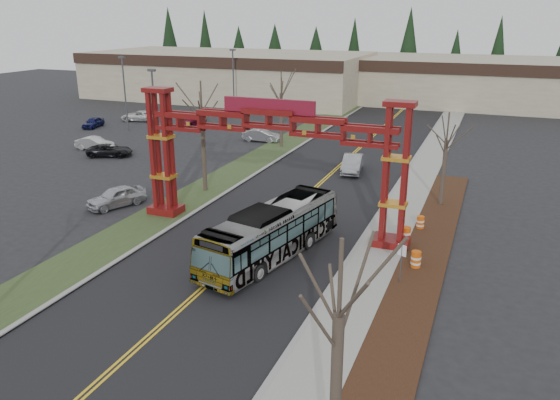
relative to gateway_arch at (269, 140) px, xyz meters
The scene contains 33 objects.
ground 18.97m from the gateway_arch, 90.00° to the right, with size 200.00×200.00×0.00m, color black.
road 9.20m from the gateway_arch, 90.00° to the left, with size 12.00×110.00×0.02m, color black.
lane_line_left 9.19m from the gateway_arch, 90.98° to the left, with size 0.12×100.00×0.01m, color yellow.
lane_line_right 9.19m from the gateway_arch, 89.02° to the left, with size 0.12×100.00×0.01m, color yellow.
curb_right 11.03m from the gateway_arch, 48.70° to the left, with size 0.30×110.00×0.15m, color gray.
sidewalk_right 11.90m from the gateway_arch, 42.65° to the left, with size 2.60×110.00×0.14m, color gray.
landscape_strip 14.25m from the gateway_arch, 38.11° to the right, with size 2.60×50.00×0.12m, color black.
grass_median 12.18m from the gateway_arch, 138.81° to the left, with size 4.00×110.00×0.08m, color #2B4120.
curb_left 11.03m from the gateway_arch, 131.30° to the left, with size 0.30×110.00×0.15m, color gray.
gateway_arch is the anchor object (origin of this frame).
retail_building_west 61.78m from the gateway_arch, 119.07° to the left, with size 46.00×22.30×7.50m.
retail_building_east 62.80m from the gateway_arch, 80.83° to the left, with size 38.00×20.30×7.00m.
conifer_treeline 74.00m from the gateway_arch, 89.81° to the left, with size 116.10×5.60×13.00m.
transit_bus 6.24m from the gateway_arch, 65.49° to the right, with size 2.62×11.20×3.12m, color #ACB0B4.
silver_sedan 16.47m from the gateway_arch, 84.15° to the left, with size 1.64×4.70×1.55m, color #A5A8AD.
parked_car_near_a 13.31m from the gateway_arch, behind, with size 1.77×4.40×1.50m, color #B2B4BA.
parked_car_near_b 29.63m from the gateway_arch, 151.59° to the left, with size 1.45×4.15×1.37m, color silver.
parked_car_near_c 26.09m from the gateway_arch, 151.47° to the left, with size 2.05×4.44×1.23m, color black.
parked_car_mid_a 37.51m from the gateway_arch, 128.29° to the left, with size 1.92×4.72×1.37m, color maroon.
parked_car_mid_b 41.63m from the gateway_arch, 145.21° to the left, with size 1.49×3.71×1.26m, color #151A4B.
parked_car_far_a 26.94m from the gateway_arch, 114.61° to the left, with size 1.47×4.23×1.39m, color gray.
parked_car_far_b 43.16m from the gateway_arch, 136.59° to the left, with size 2.25×4.88×1.36m, color white.
bare_tree_median_mid 9.84m from the gateway_arch, 144.45° to the left, with size 3.42×3.42×8.75m.
bare_tree_median_far 23.75m from the gateway_arch, 109.68° to the left, with size 3.50×3.50×8.03m.
bare_tree_right_near 21.79m from the gateway_arch, 62.68° to the right, with size 3.15×3.15×8.44m.
bare_tree_right_far 13.55m from the gateway_arch, 42.23° to the left, with size 3.07×3.07×6.97m.
light_pole_near 22.45m from the gateway_arch, 142.48° to the left, with size 0.75×0.37×8.60m.
light_pole_mid 37.27m from the gateway_arch, 140.51° to the left, with size 0.77×0.38×8.84m.
light_pole_far 44.71m from the gateway_arch, 119.18° to the left, with size 0.78×0.39×9.00m.
street_sign 11.36m from the gateway_arch, 26.55° to the right, with size 0.48×0.25×2.25m.
barrel_south 11.56m from the gateway_arch, 14.23° to the right, with size 0.57×0.57×1.05m.
barrel_mid 10.36m from the gateway_arch, ahead, with size 0.58×0.58×1.08m.
barrel_north 11.36m from the gateway_arch, 20.99° to the left, with size 0.51×0.51×0.94m.
Camera 1 is at (13.03, -12.98, 13.46)m, focal length 35.00 mm.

